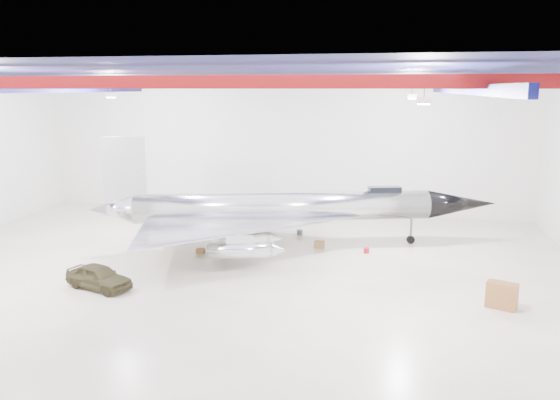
# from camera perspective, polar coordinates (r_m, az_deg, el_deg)

# --- Properties ---
(floor) EXTENTS (40.00, 40.00, 0.00)m
(floor) POSITION_cam_1_polar(r_m,az_deg,el_deg) (31.80, -5.25, -7.10)
(floor) COLOR #BBAE95
(floor) RESTS_ON ground
(wall_back) EXTENTS (40.00, 0.00, 40.00)m
(wall_back) POSITION_cam_1_polar(r_m,az_deg,el_deg) (44.95, 0.03, 5.64)
(wall_back) COLOR silver
(wall_back) RESTS_ON floor
(ceiling) EXTENTS (40.00, 40.00, 0.00)m
(ceiling) POSITION_cam_1_polar(r_m,az_deg,el_deg) (30.14, -5.64, 13.13)
(ceiling) COLOR #0A0F38
(ceiling) RESTS_ON wall_back
(ceiling_structure) EXTENTS (39.50, 29.50, 1.08)m
(ceiling_structure) POSITION_cam_1_polar(r_m,az_deg,el_deg) (30.13, -5.61, 11.84)
(ceiling_structure) COLOR maroon
(ceiling_structure) RESTS_ON ceiling
(jet_aircraft) EXTENTS (26.09, 18.67, 7.25)m
(jet_aircraft) POSITION_cam_1_polar(r_m,az_deg,el_deg) (35.30, 0.26, -1.15)
(jet_aircraft) COLOR silver
(jet_aircraft) RESTS_ON floor
(jeep) EXTENTS (4.01, 2.58, 1.27)m
(jeep) POSITION_cam_1_polar(r_m,az_deg,el_deg) (29.89, -18.41, -7.61)
(jeep) COLOR #38331C
(jeep) RESTS_ON floor
(desk) EXTENTS (1.52, 1.14, 1.25)m
(desk) POSITION_cam_1_polar(r_m,az_deg,el_deg) (28.01, 22.16, -9.22)
(desk) COLOR brown
(desk) RESTS_ON floor
(crate_ply) EXTENTS (0.50, 0.41, 0.33)m
(crate_ply) POSITION_cam_1_polar(r_m,az_deg,el_deg) (34.66, -8.31, -5.31)
(crate_ply) COLOR olive
(crate_ply) RESTS_ON floor
(toolbox_red) EXTENTS (0.48, 0.40, 0.32)m
(toolbox_red) POSITION_cam_1_polar(r_m,az_deg,el_deg) (37.68, -1.53, -3.81)
(toolbox_red) COLOR #AB111E
(toolbox_red) RESTS_ON floor
(parts_bin) EXTENTS (0.66, 0.53, 0.45)m
(parts_bin) POSITION_cam_1_polar(r_m,az_deg,el_deg) (35.55, 4.14, -4.67)
(parts_bin) COLOR olive
(parts_bin) RESTS_ON floor
(tool_chest) EXTENTS (0.47, 0.47, 0.32)m
(tool_chest) POSITION_cam_1_polar(r_m,az_deg,el_deg) (34.87, 9.02, -5.23)
(tool_chest) COLOR #AB111E
(tool_chest) RESTS_ON floor
(oil_barrel) EXTENTS (0.56, 0.47, 0.37)m
(oil_barrel) POSITION_cam_1_polar(r_m,az_deg,el_deg) (38.28, -5.75, -3.58)
(oil_barrel) COLOR olive
(oil_barrel) RESTS_ON floor
(spares_box) EXTENTS (0.48, 0.48, 0.37)m
(spares_box) POSITION_cam_1_polar(r_m,az_deg,el_deg) (38.64, 2.08, -3.38)
(spares_box) COLOR #59595B
(spares_box) RESTS_ON floor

